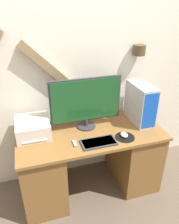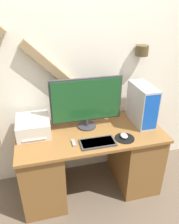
# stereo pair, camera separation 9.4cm
# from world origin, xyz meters

# --- Properties ---
(ground_plane) EXTENTS (12.00, 12.00, 0.00)m
(ground_plane) POSITION_xyz_m (0.00, 0.00, 0.00)
(ground_plane) COLOR brown
(wall_back) EXTENTS (6.40, 0.18, 2.70)m
(wall_back) POSITION_xyz_m (-0.02, 0.73, 1.35)
(wall_back) COLOR silver
(wall_back) RESTS_ON ground_plane
(desk) EXTENTS (1.47, 0.68, 0.75)m
(desk) POSITION_xyz_m (0.00, 0.34, 0.39)
(desk) COLOR brown
(desk) RESTS_ON ground_plane
(monitor) EXTENTS (0.72, 0.19, 0.53)m
(monitor) POSITION_xyz_m (-0.01, 0.46, 1.04)
(monitor) COLOR #333338
(monitor) RESTS_ON desk
(keyboard) EXTENTS (0.33, 0.17, 0.02)m
(keyboard) POSITION_xyz_m (0.02, 0.14, 0.76)
(keyboard) COLOR #3D3D42
(keyboard) RESTS_ON desk
(mousepad) EXTENTS (0.19, 0.19, 0.00)m
(mousepad) POSITION_xyz_m (0.29, 0.15, 0.75)
(mousepad) COLOR black
(mousepad) RESTS_ON desk
(mouse) EXTENTS (0.07, 0.09, 0.04)m
(mouse) POSITION_xyz_m (0.29, 0.17, 0.77)
(mouse) COLOR silver
(mouse) RESTS_ON mousepad
(computer_tower) EXTENTS (0.18, 0.40, 0.42)m
(computer_tower) POSITION_xyz_m (0.58, 0.41, 0.96)
(computer_tower) COLOR #B2B2B7
(computer_tower) RESTS_ON desk
(printer) EXTENTS (0.32, 0.36, 0.16)m
(printer) POSITION_xyz_m (-0.55, 0.47, 0.82)
(printer) COLOR beige
(printer) RESTS_ON desk
(remote_control) EXTENTS (0.03, 0.10, 0.02)m
(remote_control) POSITION_xyz_m (-0.20, 0.19, 0.75)
(remote_control) COLOR gray
(remote_control) RESTS_ON desk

